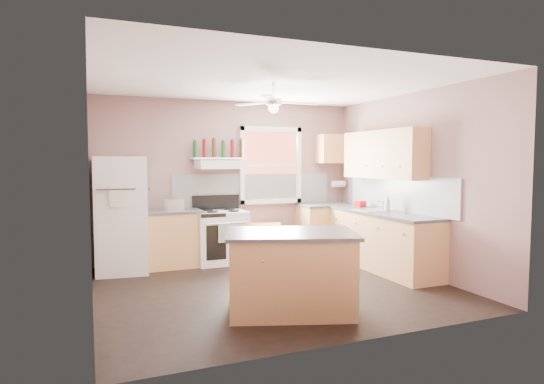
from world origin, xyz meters
name	(u,v)px	position (x,y,z in m)	size (l,w,h in m)	color
floor	(273,287)	(0.00, 0.00, 0.00)	(4.50, 4.50, 0.00)	black
ceiling	(274,82)	(0.00, 0.00, 2.70)	(4.50, 4.50, 0.00)	white
wall_back	(229,180)	(0.00, 2.02, 1.35)	(4.50, 0.05, 2.70)	#83615C
wall_right	(413,183)	(2.27, 0.00, 1.35)	(0.05, 4.00, 2.70)	#83615C
wall_left	(87,190)	(-2.27, 0.00, 1.35)	(0.05, 4.00, 2.70)	#83615C
backsplash_back	(255,190)	(0.45, 1.99, 1.18)	(2.90, 0.03, 0.55)	white
backsplash_right	(398,193)	(2.23, 0.30, 1.18)	(0.03, 2.60, 0.55)	white
window_view	(270,165)	(0.75, 1.98, 1.60)	(1.00, 0.02, 1.20)	brown
window_frame	(271,165)	(0.75, 1.96, 1.60)	(1.16, 0.07, 1.36)	white
refrigerator	(122,215)	(-1.80, 1.59, 0.87)	(0.74, 0.72, 1.75)	white
base_cabinet_left	(172,240)	(-1.06, 1.70, 0.43)	(0.90, 0.60, 0.86)	tan
counter_left	(171,211)	(-1.06, 1.70, 0.88)	(0.92, 0.62, 0.04)	#3E3E40
toaster	(174,205)	(-1.02, 1.66, 0.99)	(0.28, 0.16, 0.18)	silver
stove	(221,237)	(-0.26, 1.65, 0.43)	(0.81, 0.64, 0.86)	white
range_hood	(221,165)	(-0.23, 1.75, 1.62)	(0.78, 0.50, 0.14)	white
bottle_shelf	(219,158)	(-0.23, 1.87, 1.72)	(0.90, 0.26, 0.03)	white
cart	(265,242)	(0.55, 1.75, 0.28)	(0.55, 0.37, 0.55)	tan
base_cabinet_corner	(327,229)	(1.75, 1.70, 0.43)	(1.00, 0.60, 0.86)	tan
base_cabinet_right	(382,241)	(1.95, 0.30, 0.43)	(0.60, 2.20, 0.86)	tan
counter_corner	(327,205)	(1.75, 1.70, 0.88)	(1.02, 0.62, 0.04)	#3E3E40
counter_right	(382,213)	(1.94, 0.30, 0.88)	(0.62, 2.22, 0.04)	#3E3E40
sink	(375,210)	(1.94, 0.50, 0.90)	(0.55, 0.45, 0.03)	silver
faucet	(383,205)	(2.10, 0.50, 0.97)	(0.03, 0.03, 0.14)	silver
upper_cabinet_right	(383,155)	(2.08, 0.50, 1.78)	(0.33, 1.80, 0.76)	tan
upper_cabinet_corner	(334,149)	(1.95, 1.83, 1.90)	(0.60, 0.33, 0.52)	tan
paper_towel	(338,184)	(2.07, 1.86, 1.25)	(0.12, 0.12, 0.26)	white
island	(291,274)	(-0.20, -1.00, 0.43)	(1.33, 0.84, 0.86)	tan
island_top	(291,234)	(-0.20, -1.00, 0.88)	(1.41, 0.92, 0.04)	#3E3E40
ceiling_fan_hub	(274,102)	(0.00, 0.00, 2.45)	(0.20, 0.20, 0.08)	white
soap_bottle	(387,203)	(2.03, 0.30, 1.02)	(0.10, 0.10, 0.25)	silver
red_caddy	(360,204)	(2.01, 1.02, 0.95)	(0.18, 0.12, 0.10)	red
wine_bottles	(219,149)	(-0.22, 1.87, 1.88)	(0.86, 0.06, 0.31)	#143819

